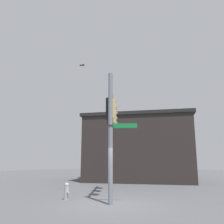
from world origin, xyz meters
TOP-DOWN VIEW (x-y plane):
  - ground_plane at (0.00, 0.00)m, footprint 80.00×80.00m
  - signal_pole at (0.00, 0.00)m, footprint 0.22×0.22m
  - mast_arm at (-2.06, 1.75)m, footprint 4.22×3.61m
  - traffic_light_nearest_pole at (-1.04, 0.90)m, footprint 0.54×0.49m
  - traffic_light_mid_inner at (-2.28, 1.95)m, footprint 0.54×0.49m
  - traffic_light_mid_outer at (-3.52, 3.00)m, footprint 0.54×0.49m
  - street_name_sign at (0.27, 0.32)m, footprint 0.95×1.10m
  - bird_flying at (-3.38, 0.37)m, footprint 0.49×0.30m
  - storefront_building at (-7.77, 9.62)m, footprint 11.63×11.11m
  - tree_by_storefront at (-12.40, 8.41)m, footprint 3.23×3.23m
  - fire_hydrant at (-2.47, -0.88)m, footprint 0.35×0.24m

SIDE VIEW (x-z plane):
  - ground_plane at x=0.00m, z-range 0.00..0.00m
  - fire_hydrant at x=-2.47m, z-range 0.00..0.83m
  - signal_pole at x=0.00m, z-range 0.00..6.15m
  - storefront_building at x=-7.77m, z-range 0.01..6.20m
  - street_name_sign at x=0.27m, z-range 3.44..3.66m
  - traffic_light_nearest_pole at x=-1.04m, z-range 4.03..5.34m
  - traffic_light_mid_inner at x=-2.28m, z-range 4.03..5.34m
  - traffic_light_mid_outer at x=-3.52m, z-range 4.03..5.34m
  - tree_by_storefront at x=-12.40m, z-range 1.79..8.64m
  - mast_arm at x=-2.06m, z-range 5.38..5.53m
  - bird_flying at x=-3.38m, z-range 7.71..7.88m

